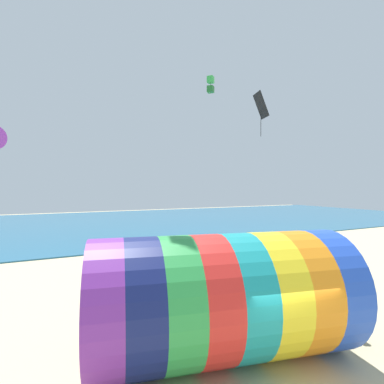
{
  "coord_description": "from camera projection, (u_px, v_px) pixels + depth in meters",
  "views": [
    {
      "loc": [
        -5.84,
        -6.44,
        5.19
      ],
      "look_at": [
        -1.03,
        3.22,
        5.02
      ],
      "focal_mm": 28.0,
      "sensor_mm": 36.0,
      "label": 1
    }
  ],
  "objects": [
    {
      "name": "giant_inflatable_tube",
      "position": [
        222.0,
        296.0,
        9.06
      ],
      "size": [
        8.34,
        5.33,
        3.77
      ],
      "color": "purple",
      "rests_on": "ground"
    },
    {
      "name": "bystander_near_water",
      "position": [
        140.0,
        274.0,
        14.85
      ],
      "size": [
        0.41,
        0.32,
        1.69
      ],
      "color": "#726651",
      "rests_on": "ground"
    },
    {
      "name": "sea",
      "position": [
        90.0,
        224.0,
        41.95
      ],
      "size": [
        120.0,
        40.0,
        0.1
      ],
      "primitive_type": "cube",
      "color": "#236084",
      "rests_on": "ground"
    },
    {
      "name": "kite_black_diamond",
      "position": [
        261.0,
        106.0,
        17.91
      ],
      "size": [
        0.87,
        1.2,
        2.59
      ],
      "color": "black"
    },
    {
      "name": "ground_plane",
      "position": [
        275.0,
        371.0,
        8.45
      ],
      "size": [
        120.0,
        120.0,
        0.0
      ],
      "primitive_type": "plane",
      "color": "#CCBA8C"
    },
    {
      "name": "kite_green_box",
      "position": [
        211.0,
        84.0,
        27.74
      ],
      "size": [
        0.78,
        0.78,
        1.59
      ],
      "color": "green"
    },
    {
      "name": "kite_handler",
      "position": [
        346.0,
        308.0,
        10.6
      ],
      "size": [
        0.35,
        0.42,
        1.78
      ],
      "color": "black",
      "rests_on": "ground"
    },
    {
      "name": "bystander_mid_beach",
      "position": [
        295.0,
        254.0,
        19.68
      ],
      "size": [
        0.41,
        0.41,
        1.58
      ],
      "color": "black",
      "rests_on": "ground"
    }
  ]
}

